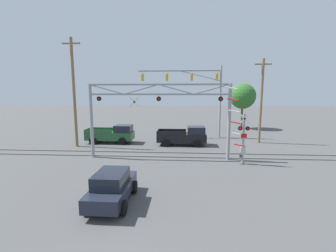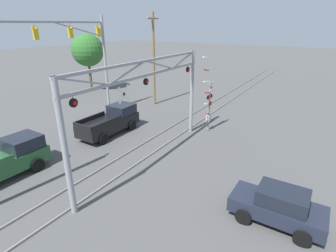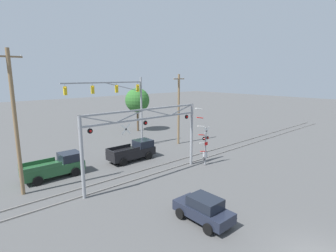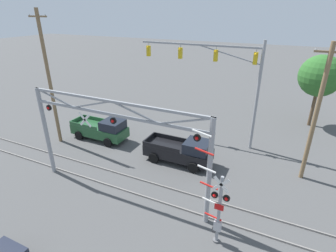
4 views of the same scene
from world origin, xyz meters
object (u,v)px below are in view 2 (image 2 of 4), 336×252
(crossing_gantry, at_px, (146,97))
(background_tree_beyond_span, at_px, (88,50))
(sedan_waiting, at_px, (278,206))
(pickup_truck_following, at_px, (3,161))
(traffic_signal_span, at_px, (83,48))
(crossing_signal_mast, at_px, (208,106))
(pickup_truck_lead, at_px, (111,121))
(utility_pole_right, at_px, (154,59))

(crossing_gantry, xyz_separation_m, background_tree_beyond_span, (11.15, 17.15, 0.88))
(sedan_waiting, bearing_deg, pickup_truck_following, 107.44)
(traffic_signal_span, height_order, sedan_waiting, traffic_signal_span)
(crossing_signal_mast, relative_size, traffic_signal_span, 0.59)
(pickup_truck_lead, relative_size, pickup_truck_following, 1.00)
(crossing_gantry, height_order, traffic_signal_span, traffic_signal_span)
(pickup_truck_following, height_order, sedan_waiting, pickup_truck_following)
(crossing_gantry, bearing_deg, pickup_truck_following, 135.50)
(sedan_waiting, height_order, utility_pole_right, utility_pole_right)
(pickup_truck_lead, bearing_deg, sedan_waiting, -105.60)
(crossing_signal_mast, distance_m, utility_pole_right, 9.26)
(pickup_truck_following, bearing_deg, traffic_signal_span, 22.21)
(utility_pole_right, bearing_deg, crossing_gantry, -146.88)
(traffic_signal_span, bearing_deg, utility_pole_right, -23.59)
(crossing_gantry, relative_size, pickup_truck_following, 2.28)
(crossing_gantry, distance_m, utility_pole_right, 12.52)
(traffic_signal_span, xyz_separation_m, pickup_truck_following, (-9.79, -4.00, -5.12))
(crossing_gantry, height_order, sedan_waiting, crossing_gantry)
(pickup_truck_following, bearing_deg, utility_pole_right, 4.16)
(crossing_signal_mast, distance_m, sedan_waiting, 10.61)
(crossing_gantry, distance_m, sedan_waiting, 8.73)
(crossing_signal_mast, xyz_separation_m, pickup_truck_following, (-12.28, 6.76, -1.07))
(crossing_signal_mast, relative_size, utility_pole_right, 0.65)
(traffic_signal_span, distance_m, utility_pole_right, 7.17)
(crossing_signal_mast, height_order, utility_pole_right, utility_pole_right)
(crossing_gantry, relative_size, traffic_signal_span, 1.15)
(crossing_signal_mast, height_order, pickup_truck_following, crossing_signal_mast)
(traffic_signal_span, bearing_deg, crossing_signal_mast, -76.94)
(crossing_gantry, distance_m, traffic_signal_span, 10.64)
(crossing_gantry, xyz_separation_m, pickup_truck_lead, (2.15, 5.09, -3.16))
(traffic_signal_span, height_order, pickup_truck_lead, traffic_signal_span)
(background_tree_beyond_span, bearing_deg, utility_pole_right, -93.72)
(background_tree_beyond_span, bearing_deg, traffic_signal_span, -133.50)
(crossing_gantry, bearing_deg, sedan_waiting, -100.59)
(sedan_waiting, bearing_deg, pickup_truck_lead, 74.40)
(pickup_truck_lead, bearing_deg, crossing_gantry, -112.93)
(traffic_signal_span, height_order, background_tree_beyond_span, traffic_signal_span)
(pickup_truck_lead, bearing_deg, pickup_truck_following, 175.91)
(crossing_gantry, xyz_separation_m, crossing_signal_mast, (6.53, -1.10, -2.09))
(pickup_truck_lead, distance_m, background_tree_beyond_span, 15.58)
(crossing_signal_mast, height_order, traffic_signal_span, traffic_signal_span)
(utility_pole_right, bearing_deg, background_tree_beyond_span, 86.28)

